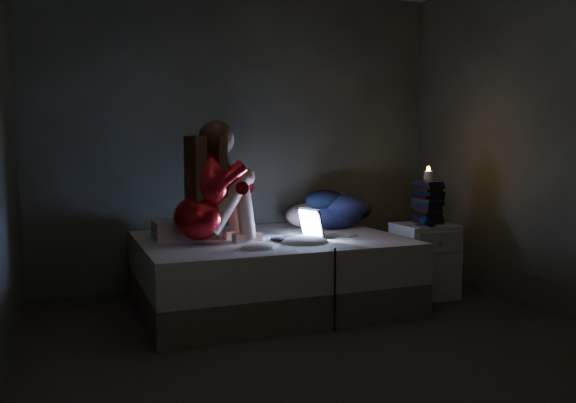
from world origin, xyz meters
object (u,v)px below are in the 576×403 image
woman (198,182)px  laptop (297,224)px  phone (426,226)px  nightstand (424,260)px  candle (428,172)px  bed (270,271)px

woman → laptop: (0.70, -0.09, -0.32)m
woman → phone: woman is taller
laptop → phone: laptop is taller
laptop → phone: bearing=-26.1°
nightstand → phone: phone is taller
nightstand → candle: bearing=36.2°
bed → phone: bearing=-15.2°
bed → nightstand: size_ratio=3.25×
phone → candle: bearing=33.0°
bed → candle: candle is taller
nightstand → phone: (-0.07, -0.11, 0.30)m
bed → candle: 1.49m
laptop → candle: bearing=-18.6°
bed → laptop: size_ratio=5.79×
woman → laptop: bearing=-16.5°
woman → candle: 1.85m
laptop → phone: size_ratio=2.36×
laptop → candle: candle is taller
woman → candle: woman is taller
laptop → candle: size_ratio=4.14×
woman → nightstand: size_ratio=1.47×
bed → candle: bearing=-7.9°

